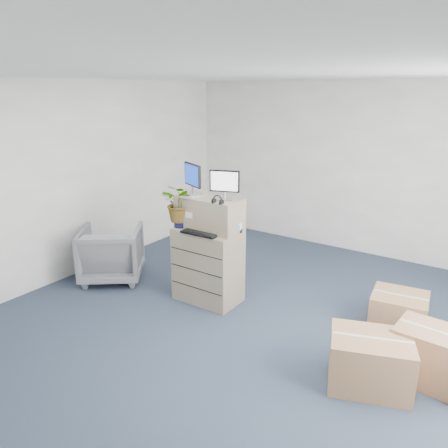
% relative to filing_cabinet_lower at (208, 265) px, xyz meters
% --- Properties ---
extents(ground, '(7.00, 7.00, 0.00)m').
position_rel_filing_cabinet_lower_xyz_m(ground, '(0.85, -0.62, -0.48)').
color(ground, '#22293D').
rests_on(ground, ground).
extents(wall_back, '(6.00, 0.02, 2.80)m').
position_rel_filing_cabinet_lower_xyz_m(wall_back, '(0.85, 2.89, 0.92)').
color(wall_back, beige).
rests_on(wall_back, ground).
extents(filing_cabinet_lower, '(0.83, 0.51, 0.96)m').
position_rel_filing_cabinet_lower_xyz_m(filing_cabinet_lower, '(0.00, 0.00, 0.00)').
color(filing_cabinet_lower, '#9B8A6B').
rests_on(filing_cabinet_lower, ground).
extents(filing_cabinet_upper, '(0.83, 0.42, 0.41)m').
position_rel_filing_cabinet_lower_xyz_m(filing_cabinet_upper, '(-0.00, 0.05, 0.69)').
color(filing_cabinet_upper, '#9B8A6B').
rests_on(filing_cabinet_upper, filing_cabinet_lower).
extents(monitor_left, '(0.37, 0.23, 0.39)m').
position_rel_filing_cabinet_lower_xyz_m(monitor_left, '(-0.26, 0.05, 1.12)').
color(monitor_left, '#99999E').
rests_on(monitor_left, filing_cabinet_upper).
extents(monitor_right, '(0.35, 0.20, 0.36)m').
position_rel_filing_cabinet_lower_xyz_m(monitor_right, '(0.23, 0.05, 1.10)').
color(monitor_right, '#99999E').
rests_on(monitor_right, filing_cabinet_upper).
extents(headphones, '(0.13, 0.01, 0.13)m').
position_rel_filing_cabinet_lower_xyz_m(headphones, '(0.25, -0.13, 0.93)').
color(headphones, black).
rests_on(headphones, filing_cabinet_upper).
extents(keyboard, '(0.50, 0.22, 0.03)m').
position_rel_filing_cabinet_lower_xyz_m(keyboard, '(0.02, -0.17, 0.49)').
color(keyboard, black).
rests_on(keyboard, filing_cabinet_lower).
extents(mouse, '(0.10, 0.08, 0.03)m').
position_rel_filing_cabinet_lower_xyz_m(mouse, '(0.36, -0.12, 0.50)').
color(mouse, silver).
rests_on(mouse, filing_cabinet_lower).
extents(water_bottle, '(0.07, 0.07, 0.26)m').
position_rel_filing_cabinet_lower_xyz_m(water_bottle, '(0.08, 0.03, 0.61)').
color(water_bottle, gray).
rests_on(water_bottle, filing_cabinet_lower).
extents(phone_dock, '(0.05, 0.04, 0.11)m').
position_rel_filing_cabinet_lower_xyz_m(phone_dock, '(-0.00, 0.02, 0.52)').
color(phone_dock, silver).
rests_on(phone_dock, filing_cabinet_lower).
extents(external_drive, '(0.19, 0.15, 0.05)m').
position_rel_filing_cabinet_lower_xyz_m(external_drive, '(0.32, 0.10, 0.51)').
color(external_drive, black).
rests_on(external_drive, filing_cabinet_lower).
extents(tissue_box, '(0.23, 0.16, 0.08)m').
position_rel_filing_cabinet_lower_xyz_m(tissue_box, '(0.33, 0.09, 0.57)').
color(tissue_box, '#44ABE7').
rests_on(tissue_box, external_drive).
extents(potted_plant, '(0.46, 0.51, 0.46)m').
position_rel_filing_cabinet_lower_xyz_m(potted_plant, '(-0.33, -0.12, 0.75)').
color(potted_plant, '#99AC8A').
rests_on(potted_plant, filing_cabinet_lower).
extents(office_chair, '(1.14, 1.13, 0.86)m').
position_rel_filing_cabinet_lower_xyz_m(office_chair, '(-1.55, -0.25, -0.05)').
color(office_chair, slate).
rests_on(office_chair, ground).
extents(cardboard_boxes, '(1.62, 1.95, 0.53)m').
position_rel_filing_cabinet_lower_xyz_m(cardboard_boxes, '(2.54, -0.10, -0.25)').
color(cardboard_boxes, olive).
rests_on(cardboard_boxes, ground).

